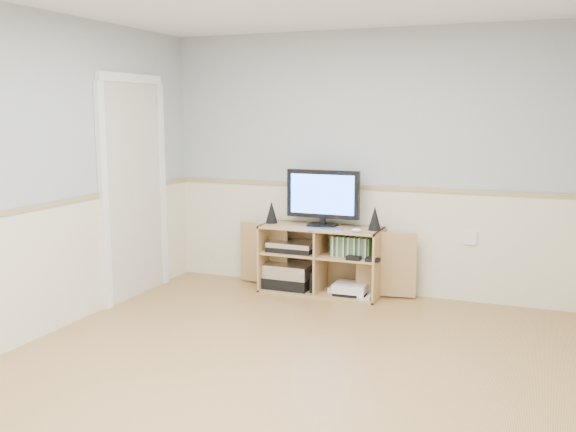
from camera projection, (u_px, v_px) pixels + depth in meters
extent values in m
cube|color=tan|center=(274.00, 377.00, 4.26)|extent=(4.00, 4.50, 0.02)
cube|color=#A5AFB3|center=(26.00, 178.00, 4.79)|extent=(0.02, 4.50, 2.50)
cube|color=#A5AFB3|center=(366.00, 163.00, 6.13)|extent=(4.00, 0.02, 2.50)
cube|color=beige|center=(364.00, 240.00, 6.24)|extent=(4.00, 0.01, 1.00)
cube|color=tan|center=(365.00, 187.00, 6.15)|extent=(4.00, 0.02, 0.04)
cube|color=beige|center=(134.00, 191.00, 6.02)|extent=(0.03, 0.82, 2.00)
cube|color=tan|center=(320.00, 292.00, 6.23)|extent=(1.16, 0.43, 0.02)
cube|color=tan|center=(321.00, 228.00, 6.12)|extent=(1.16, 0.43, 0.02)
cube|color=tan|center=(267.00, 255.00, 6.38)|extent=(0.02, 0.43, 0.65)
cube|color=tan|center=(379.00, 265.00, 5.97)|extent=(0.02, 0.43, 0.65)
cube|color=tan|center=(327.00, 256.00, 6.37)|extent=(1.16, 0.02, 0.65)
cube|color=tan|center=(321.00, 260.00, 6.18)|extent=(0.02, 0.41, 0.61)
cube|color=tan|center=(293.00, 252.00, 6.27)|extent=(0.55, 0.39, 0.02)
cube|color=tan|center=(350.00, 257.00, 6.06)|extent=(0.55, 0.39, 0.02)
cube|color=tan|center=(264.00, 253.00, 6.46)|extent=(0.55, 0.11, 0.61)
cube|color=tan|center=(386.00, 264.00, 6.00)|extent=(0.55, 0.11, 0.61)
cube|color=black|center=(323.00, 225.00, 6.17)|extent=(0.27, 0.18, 0.02)
cube|color=black|center=(323.00, 221.00, 6.16)|extent=(0.05, 0.04, 0.06)
cube|color=black|center=(323.00, 194.00, 6.12)|extent=(0.72, 0.05, 0.46)
cube|color=blue|center=(322.00, 194.00, 6.09)|extent=(0.63, 0.01, 0.38)
cone|color=black|center=(272.00, 212.00, 6.31)|extent=(0.12, 0.12, 0.22)
cone|color=black|center=(375.00, 218.00, 5.93)|extent=(0.12, 0.12, 0.22)
cube|color=silver|center=(326.00, 229.00, 5.96)|extent=(0.33, 0.19, 0.01)
ellipsoid|color=white|center=(356.00, 230.00, 5.85)|extent=(0.11, 0.10, 0.04)
cube|color=black|center=(289.00, 282.00, 6.34)|extent=(0.45, 0.33, 0.11)
cube|color=silver|center=(289.00, 270.00, 6.32)|extent=(0.45, 0.33, 0.13)
cube|color=black|center=(293.00, 248.00, 6.27)|extent=(0.45, 0.31, 0.05)
cube|color=silver|center=(293.00, 244.00, 6.26)|extent=(0.45, 0.31, 0.05)
cube|color=black|center=(314.00, 281.00, 6.18)|extent=(0.04, 0.14, 0.20)
cube|color=white|center=(340.00, 290.00, 6.18)|extent=(0.21, 0.17, 0.05)
cube|color=black|center=(351.00, 293.00, 6.09)|extent=(0.31, 0.25, 0.03)
cube|color=white|center=(351.00, 287.00, 6.08)|extent=(0.32, 0.27, 0.08)
cube|color=white|center=(369.00, 297.00, 5.94)|extent=(0.04, 0.14, 0.03)
cube|color=white|center=(371.00, 293.00, 6.10)|extent=(0.09, 0.15, 0.03)
cube|color=#3F8C3F|center=(351.00, 247.00, 6.02)|extent=(0.38, 0.13, 0.19)
cube|color=white|center=(470.00, 238.00, 5.84)|extent=(0.12, 0.03, 0.12)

